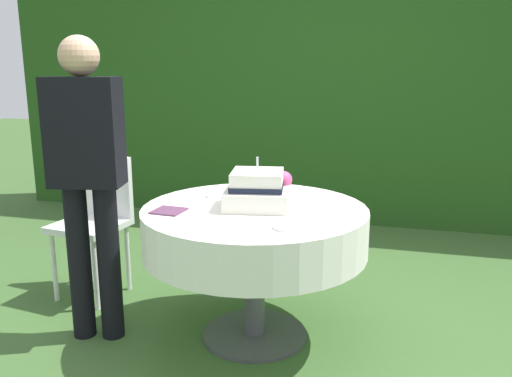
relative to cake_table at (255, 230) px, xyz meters
name	(u,v)px	position (x,y,z in m)	size (l,w,h in m)	color
ground_plane	(255,335)	(0.00, 0.00, -0.61)	(20.00, 20.00, 0.00)	#3D602D
foliage_hedge	(323,81)	(0.00, 2.46, 0.70)	(6.21, 0.40, 2.62)	#234C19
cake_table	(255,230)	(0.00, 0.00, 0.00)	(1.18, 1.18, 0.73)	#4C4C51
wedding_cake	(259,190)	(0.01, 0.03, 0.21)	(0.38, 0.39, 0.26)	white
serving_plate_near	(333,198)	(0.38, 0.28, 0.13)	(0.12, 0.12, 0.01)	white
serving_plate_far	(287,227)	(0.23, -0.31, 0.13)	(0.13, 0.13, 0.01)	white
serving_plate_left	(215,195)	(-0.28, 0.17, 0.13)	(0.12, 0.12, 0.01)	white
serving_plate_right	(329,210)	(0.38, 0.03, 0.13)	(0.10, 0.10, 0.01)	white
napkin_stack	(169,211)	(-0.40, -0.19, 0.13)	(0.15, 0.15, 0.01)	#603856
garden_chair	(97,212)	(-1.14, 0.32, -0.07)	(0.45, 0.45, 0.89)	white
standing_person	(87,170)	(-0.83, -0.22, 0.32)	(0.39, 0.27, 1.60)	black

